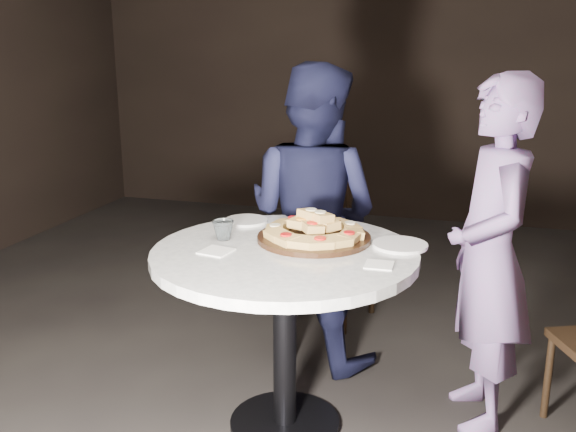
% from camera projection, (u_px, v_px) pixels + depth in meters
% --- Properties ---
extents(floor, '(7.00, 7.00, 0.00)m').
position_uv_depth(floor, '(307.00, 411.00, 2.95)').
color(floor, black).
rests_on(floor, ground).
extents(table, '(1.17, 1.17, 0.82)m').
position_uv_depth(table, '(285.00, 285.00, 2.65)').
color(table, black).
rests_on(table, ground).
extents(serving_board, '(0.54, 0.54, 0.02)m').
position_uv_depth(serving_board, '(314.00, 238.00, 2.73)').
color(serving_board, black).
rests_on(serving_board, table).
extents(focaccia_pile, '(0.44, 0.43, 0.12)m').
position_uv_depth(focaccia_pile, '(315.00, 228.00, 2.72)').
color(focaccia_pile, tan).
rests_on(focaccia_pile, serving_board).
extents(plate_left, '(0.27, 0.27, 0.01)m').
position_uv_depth(plate_left, '(246.00, 220.00, 3.02)').
color(plate_left, white).
rests_on(plate_left, table).
extents(plate_right, '(0.23, 0.23, 0.01)m').
position_uv_depth(plate_right, '(400.00, 245.00, 2.65)').
color(plate_right, white).
rests_on(plate_right, table).
extents(water_glass, '(0.12, 0.12, 0.09)m').
position_uv_depth(water_glass, '(223.00, 230.00, 2.74)').
color(water_glass, silver).
rests_on(water_glass, table).
extents(napkin_near, '(0.14, 0.14, 0.01)m').
position_uv_depth(napkin_near, '(216.00, 251.00, 2.59)').
color(napkin_near, white).
rests_on(napkin_near, table).
extents(napkin_far, '(0.11, 0.11, 0.01)m').
position_uv_depth(napkin_far, '(379.00, 265.00, 2.43)').
color(napkin_far, white).
rests_on(napkin_far, table).
extents(chair_far, '(0.53, 0.55, 0.90)m').
position_uv_depth(chair_far, '(325.00, 239.00, 3.76)').
color(chair_far, black).
rests_on(chair_far, ground).
extents(diner_navy, '(0.89, 0.78, 1.55)m').
position_uv_depth(diner_navy, '(312.00, 216.00, 3.29)').
color(diner_navy, black).
rests_on(diner_navy, ground).
extents(diner_teal, '(0.50, 0.63, 1.53)m').
position_uv_depth(diner_teal, '(490.00, 256.00, 2.70)').
color(diner_teal, slate).
rests_on(diner_teal, ground).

